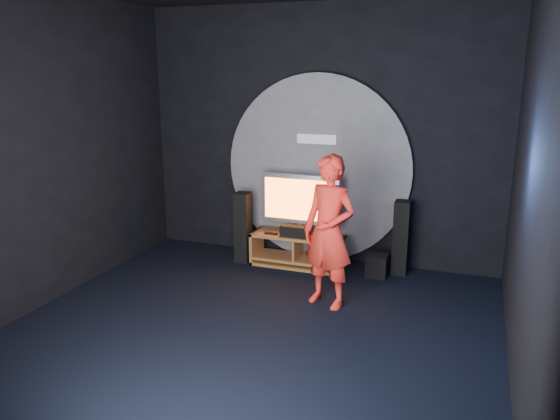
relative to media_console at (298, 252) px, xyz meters
The scene contains 14 objects.
floor 2.06m from the media_console, 86.07° to the right, with size 5.00×5.00×0.00m, color black.
back_wall 1.62m from the media_console, 72.62° to the left, with size 5.00×0.04×3.50m, color black.
front_wall 4.81m from the media_console, 88.23° to the right, with size 5.00×0.04×3.50m, color black.
left_wall 3.49m from the media_console, 139.01° to the right, with size 0.04×5.00×3.50m, color black.
right_wall 3.69m from the media_console, 37.82° to the right, with size 0.04×5.00×3.50m, color black.
wall_disc_panel 1.18m from the media_console, 70.32° to the left, with size 2.60×0.11×2.60m.
media_console is the anchor object (origin of this frame).
tv 0.71m from the media_console, 96.50° to the left, with size 1.10×0.22×0.82m.
center_speaker 0.35m from the media_console, 93.92° to the right, with size 0.40×0.15×0.15m, color black.
remote 0.46m from the media_console, 161.17° to the right, with size 0.18×0.05×0.02m, color black.
tower_speaker_left 0.85m from the media_console, behind, with size 0.20×0.22×0.99m, color black.
tower_speaker_right 1.40m from the media_console, ahead, with size 0.20×0.22×0.99m, color black.
subwoofer 1.10m from the media_console, ahead, with size 0.27×0.27×0.30m, color black.
player 1.47m from the media_console, 56.78° to the right, with size 0.64×0.42×1.75m, color red.
Camera 1 is at (2.06, -4.73, 2.66)m, focal length 35.00 mm.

